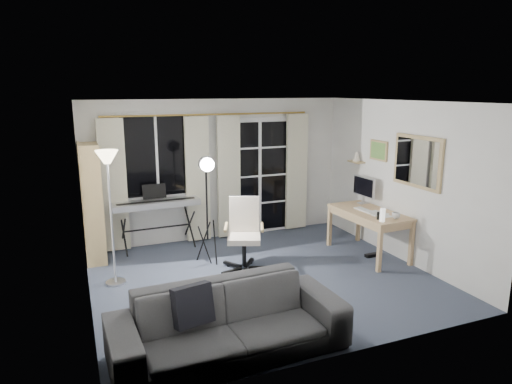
% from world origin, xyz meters
% --- Properties ---
extents(floor, '(4.50, 4.00, 0.02)m').
position_xyz_m(floor, '(0.00, 0.00, -0.01)').
color(floor, '#3A4255').
rests_on(floor, ground).
extents(window, '(1.20, 0.08, 1.40)m').
position_xyz_m(window, '(-1.05, 1.97, 1.50)').
color(window, white).
rests_on(window, floor).
extents(french_door, '(1.32, 0.09, 2.11)m').
position_xyz_m(french_door, '(0.75, 1.97, 1.03)').
color(french_door, white).
rests_on(french_door, floor).
extents(curtains, '(3.60, 0.07, 2.13)m').
position_xyz_m(curtains, '(-0.14, 1.88, 1.09)').
color(curtains, gold).
rests_on(curtains, floor).
extents(bookshelf, '(0.30, 0.84, 1.79)m').
position_xyz_m(bookshelf, '(-2.12, 1.70, 0.85)').
color(bookshelf, tan).
rests_on(bookshelf, floor).
extents(torchiere_lamp, '(0.34, 0.34, 1.80)m').
position_xyz_m(torchiere_lamp, '(-1.91, 0.60, 1.45)').
color(torchiere_lamp, '#B2B2B7').
rests_on(torchiere_lamp, floor).
extents(keyboard_piano, '(1.39, 0.69, 1.00)m').
position_xyz_m(keyboard_piano, '(-1.14, 1.70, 0.76)').
color(keyboard_piano, black).
rests_on(keyboard_piano, floor).
extents(studio_light, '(0.32, 0.33, 1.66)m').
position_xyz_m(studio_light, '(-0.55, 0.81, 1.33)').
color(studio_light, black).
rests_on(studio_light, floor).
extents(office_chair, '(0.73, 0.74, 1.05)m').
position_xyz_m(office_chair, '(-0.11, 0.47, 0.62)').
color(office_chair, black).
rests_on(office_chair, floor).
extents(desk, '(0.73, 1.36, 0.71)m').
position_xyz_m(desk, '(1.88, 0.23, 0.62)').
color(desk, tan).
rests_on(desk, floor).
extents(monitor, '(0.18, 0.51, 0.45)m').
position_xyz_m(monitor, '(2.08, 0.68, 0.98)').
color(monitor, silver).
rests_on(monitor, desk).
extents(desk_clutter, '(0.40, 0.82, 0.90)m').
position_xyz_m(desk_clutter, '(1.83, 0.01, 0.56)').
color(desk_clutter, white).
rests_on(desk_clutter, desk).
extents(mug, '(0.12, 0.10, 0.12)m').
position_xyz_m(mug, '(1.98, -0.27, 0.77)').
color(mug, silver).
rests_on(mug, desk).
extents(wall_mirror, '(0.04, 0.94, 0.74)m').
position_xyz_m(wall_mirror, '(2.22, -0.35, 1.55)').
color(wall_mirror, tan).
rests_on(wall_mirror, floor).
extents(framed_print, '(0.03, 0.42, 0.32)m').
position_xyz_m(framed_print, '(2.23, 0.55, 1.60)').
color(framed_print, tan).
rests_on(framed_print, floor).
extents(wall_shelf, '(0.16, 0.30, 0.18)m').
position_xyz_m(wall_shelf, '(2.16, 1.05, 1.41)').
color(wall_shelf, tan).
rests_on(wall_shelf, floor).
extents(sofa, '(2.32, 0.75, 0.90)m').
position_xyz_m(sofa, '(-1.03, -1.55, 0.45)').
color(sofa, '#313133').
rests_on(sofa, floor).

